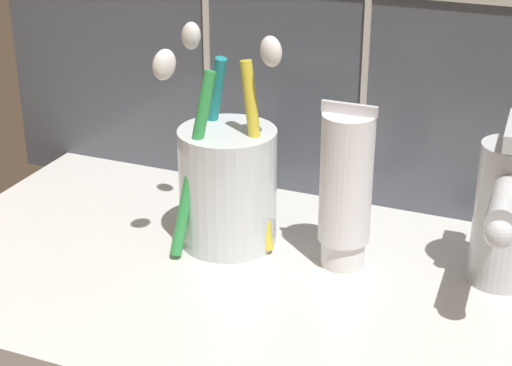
# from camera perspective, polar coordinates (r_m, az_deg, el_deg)

# --- Properties ---
(sink_counter) EXTENTS (0.57, 0.30, 0.02)m
(sink_counter) POSITION_cam_1_polar(r_m,az_deg,el_deg) (0.63, 1.78, -7.16)
(sink_counter) COLOR silver
(sink_counter) RESTS_ON ground
(toothbrush_cup) EXTENTS (0.10, 0.09, 0.17)m
(toothbrush_cup) POSITION_cam_1_polar(r_m,az_deg,el_deg) (0.66, -1.95, 0.06)
(toothbrush_cup) COLOR silver
(toothbrush_cup) RESTS_ON sink_counter
(toothpaste_tube) EXTENTS (0.04, 0.04, 0.13)m
(toothpaste_tube) POSITION_cam_1_polar(r_m,az_deg,el_deg) (0.62, 6.00, -0.33)
(toothpaste_tube) COLOR white
(toothpaste_tube) RESTS_ON sink_counter
(sink_faucet) EXTENTS (0.04, 0.12, 0.12)m
(sink_faucet) POSITION_cam_1_polar(r_m,az_deg,el_deg) (0.62, 16.33, -1.75)
(sink_faucet) COLOR silver
(sink_faucet) RESTS_ON sink_counter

